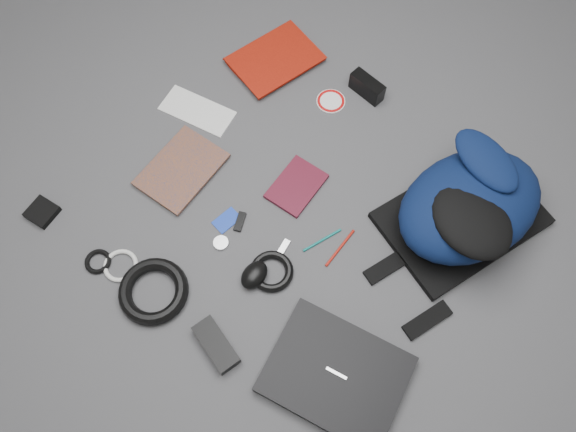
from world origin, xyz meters
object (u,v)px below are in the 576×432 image
Objects in this scene: dvd_case at (296,186)px; comic_book at (159,154)px; power_brick at (216,345)px; laptop at (336,374)px; pouch at (42,212)px; backpack at (470,205)px; textbook_red at (257,40)px; mouse at (254,275)px; compact_camera at (367,87)px.

comic_book is at bearing -158.97° from dvd_case.
comic_book reaches higher than dvd_case.
power_brick is (0.12, -0.49, 0.01)m from dvd_case.
laptop is 0.82m from comic_book.
power_brick is 1.86× the size of pouch.
textbook_red is (-0.87, 0.14, -0.08)m from backpack.
dvd_case is 0.30m from mouse.
mouse is at bearing -77.27° from dvd_case.
backpack is 2.81× the size of dvd_case.
pouch reaches higher than dvd_case.
backpack is 3.32× the size of power_brick.
power_brick is (0.56, -0.84, 0.00)m from textbook_red.
laptop is 0.31m from power_brick.
dvd_case is at bearing -134.70° from backpack.
dvd_case is (-0.41, 0.36, -0.01)m from laptop.
backpack reaches higher than textbook_red.
comic_book is 3.22× the size of pouch.
dvd_case is at bearing -23.28° from textbook_red.
backpack is 0.57m from laptop.
mouse is at bearing -105.41° from backpack.
mouse is (-0.35, -0.50, -0.08)m from backpack.
dvd_case is at bearing 119.84° from power_brick.
backpack reaches higher than laptop.
textbook_red is 2.37× the size of compact_camera.
pouch is (-0.93, -0.16, -0.01)m from laptop.
power_brick is at bearing -80.79° from mouse.
pouch is at bearing -80.40° from textbook_red.
laptop is 4.41× the size of pouch.
pouch is at bearing 178.88° from laptop.
compact_camera reaches higher than comic_book.
pouch is (-0.13, -0.34, 0.00)m from comic_book.
mouse reaches higher than laptop.
mouse is at bearing 156.85° from laptop.
mouse is at bearing -74.01° from compact_camera.
mouse is 0.61× the size of power_brick.
compact_camera is at bearing 115.76° from power_brick.
mouse reaches higher than comic_book.
laptop is 0.55m from dvd_case.
backpack is 0.51m from compact_camera.
laptop reaches higher than dvd_case.
laptop is 0.88m from compact_camera.
comic_book is 0.49m from mouse.
pouch is at bearing -111.25° from compact_camera.
compact_camera is at bearing 97.15° from mouse.
pouch is (-0.95, -0.72, -0.09)m from backpack.
laptop is at bearing 9.52° from pouch.
backpack is at bearing 22.09° from comic_book.
mouse is 0.21m from power_brick.
backpack reaches higher than power_brick.
power_brick is at bearing 2.13° from pouch.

